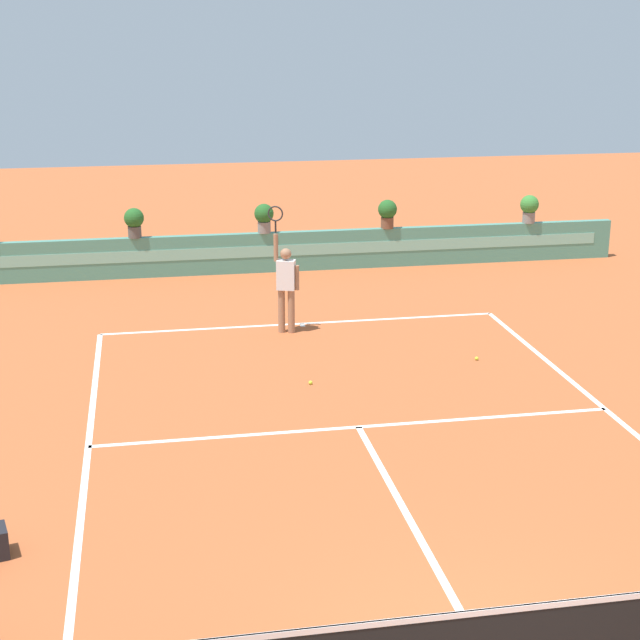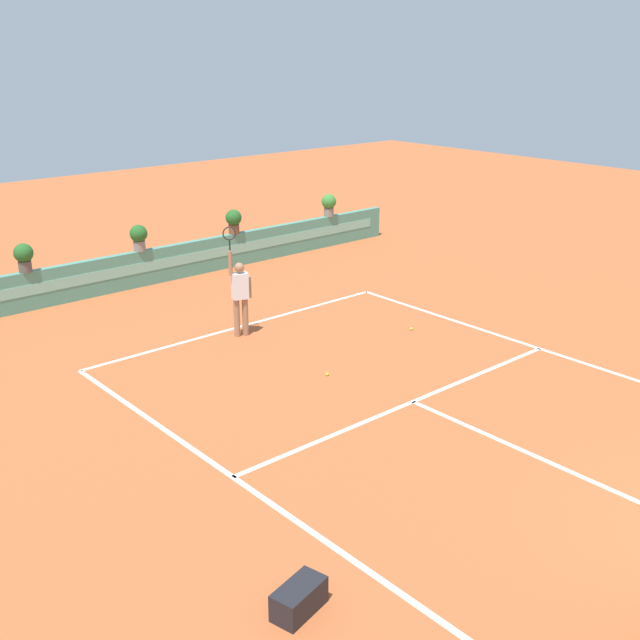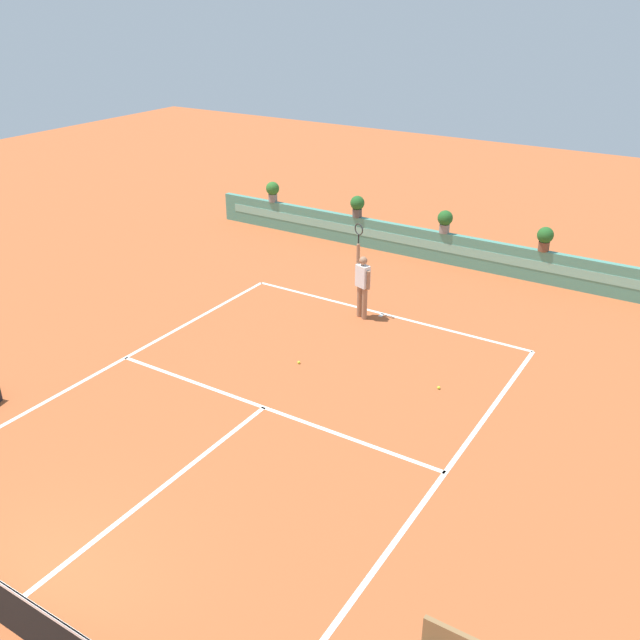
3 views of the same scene
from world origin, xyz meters
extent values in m
plane|color=#B2562D|center=(0.00, 6.00, 0.00)|extent=(60.00, 60.00, 0.00)
cube|color=white|center=(0.00, 11.89, 0.00)|extent=(8.22, 0.10, 0.01)
cube|color=white|center=(0.00, 6.40, 0.00)|extent=(8.22, 0.10, 0.01)
cube|color=white|center=(0.00, 3.20, 0.00)|extent=(0.10, 6.40, 0.01)
cube|color=white|center=(-4.11, 5.95, 0.00)|extent=(0.10, 11.89, 0.01)
cube|color=white|center=(4.11, 5.95, 0.00)|extent=(0.10, 11.89, 0.01)
cube|color=white|center=(0.00, 11.79, 0.00)|extent=(0.10, 0.20, 0.01)
cube|color=white|center=(0.00, 0.00, 0.92)|extent=(8.82, 0.03, 0.06)
cube|color=#4C8E7A|center=(0.00, 16.39, 0.50)|extent=(18.00, 0.20, 1.00)
cube|color=#7ABCA8|center=(0.00, 16.29, 0.55)|extent=(17.10, 0.01, 0.28)
cylinder|color=#9E7051|center=(-0.30, 11.35, 0.45)|extent=(0.14, 0.14, 0.90)
cylinder|color=#9E7051|center=(-0.48, 11.42, 0.45)|extent=(0.14, 0.14, 0.90)
cube|color=white|center=(-0.39, 11.38, 1.20)|extent=(0.41, 0.33, 0.60)
sphere|color=#9E7051|center=(-0.39, 11.38, 1.63)|extent=(0.22, 0.22, 0.22)
cylinder|color=#9E7051|center=(-0.58, 11.45, 1.75)|extent=(0.09, 0.09, 0.55)
cylinder|color=black|center=(-0.58, 11.45, 2.17)|extent=(0.04, 0.04, 0.24)
torus|color=#262626|center=(-0.58, 11.45, 2.43)|extent=(0.30, 0.13, 0.31)
cylinder|color=#9E7051|center=(-0.18, 11.31, 1.15)|extent=(0.09, 0.09, 0.50)
sphere|color=#CCE033|center=(2.84, 9.06, 0.03)|extent=(0.07, 0.07, 0.07)
sphere|color=#CCE033|center=(-0.42, 8.37, 0.03)|extent=(0.07, 0.07, 0.07)
cylinder|color=gray|center=(-0.20, 16.39, 1.14)|extent=(0.32, 0.32, 0.28)
sphere|color=#235B23|center=(-0.20, 16.39, 1.48)|extent=(0.48, 0.48, 0.48)
cylinder|color=gray|center=(6.73, 16.39, 1.14)|extent=(0.32, 0.32, 0.28)
sphere|color=#387F33|center=(6.73, 16.39, 1.48)|extent=(0.48, 0.48, 0.48)
cylinder|color=brown|center=(2.94, 16.39, 1.14)|extent=(0.32, 0.32, 0.28)
sphere|color=#235B23|center=(2.94, 16.39, 1.48)|extent=(0.48, 0.48, 0.48)
cylinder|color=#514C47|center=(-3.36, 16.39, 1.14)|extent=(0.32, 0.32, 0.28)
sphere|color=#235B23|center=(-3.36, 16.39, 1.48)|extent=(0.48, 0.48, 0.48)
camera|label=1|loc=(-3.11, -7.32, 6.08)|focal=54.97mm
camera|label=2|loc=(-9.96, -2.42, 6.35)|focal=43.45mm
camera|label=3|loc=(7.55, -3.44, 8.03)|focal=38.76mm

